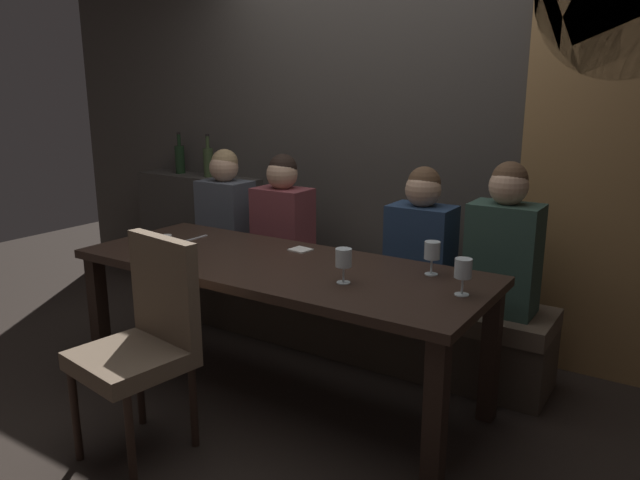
# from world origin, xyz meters

# --- Properties ---
(ground) EXTENTS (9.00, 9.00, 0.00)m
(ground) POSITION_xyz_m (0.00, 0.00, 0.00)
(ground) COLOR black
(back_wall_tiled) EXTENTS (6.00, 0.12, 3.00)m
(back_wall_tiled) POSITION_xyz_m (0.00, 1.22, 1.50)
(back_wall_tiled) COLOR #423D38
(back_wall_tiled) RESTS_ON ground
(arched_door) EXTENTS (0.90, 0.05, 2.55)m
(arched_door) POSITION_xyz_m (1.35, 1.15, 1.36)
(arched_door) COLOR olive
(arched_door) RESTS_ON ground
(back_counter) EXTENTS (1.10, 0.28, 0.95)m
(back_counter) POSITION_xyz_m (-1.55, 1.04, 0.47)
(back_counter) COLOR #38342F
(back_counter) RESTS_ON ground
(dining_table) EXTENTS (2.20, 0.84, 0.74)m
(dining_table) POSITION_xyz_m (0.00, 0.00, 0.65)
(dining_table) COLOR black
(dining_table) RESTS_ON ground
(banquette_bench) EXTENTS (2.50, 0.44, 0.45)m
(banquette_bench) POSITION_xyz_m (0.00, 0.70, 0.23)
(banquette_bench) COLOR #40352A
(banquette_bench) RESTS_ON ground
(chair_near_side) EXTENTS (0.50, 0.50, 0.98)m
(chair_near_side) POSITION_xyz_m (-0.20, -0.72, 0.56)
(chair_near_side) COLOR #302119
(chair_near_side) RESTS_ON ground
(diner_redhead) EXTENTS (0.36, 0.24, 0.76)m
(diner_redhead) POSITION_xyz_m (-0.99, 0.72, 0.81)
(diner_redhead) COLOR #4C515B
(diner_redhead) RESTS_ON banquette_bench
(diner_bearded) EXTENTS (0.36, 0.24, 0.76)m
(diner_bearded) POSITION_xyz_m (-0.46, 0.67, 0.81)
(diner_bearded) COLOR brown
(diner_bearded) RESTS_ON banquette_bench
(diner_far_end) EXTENTS (0.36, 0.24, 0.75)m
(diner_far_end) POSITION_xyz_m (0.50, 0.69, 0.80)
(diner_far_end) COLOR navy
(diner_far_end) RESTS_ON banquette_bench
(diner_near_end) EXTENTS (0.36, 0.24, 0.81)m
(diner_near_end) POSITION_xyz_m (0.96, 0.69, 0.83)
(diner_near_end) COLOR #2D473D
(diner_near_end) RESTS_ON banquette_bench
(wine_bottle_dark_red) EXTENTS (0.08, 0.08, 0.33)m
(wine_bottle_dark_red) POSITION_xyz_m (-1.76, 1.05, 1.07)
(wine_bottle_dark_red) COLOR black
(wine_bottle_dark_red) RESTS_ON back_counter
(wine_bottle_pale_label) EXTENTS (0.08, 0.08, 0.33)m
(wine_bottle_pale_label) POSITION_xyz_m (-1.43, 1.03, 1.07)
(wine_bottle_pale_label) COLOR #384728
(wine_bottle_pale_label) RESTS_ON back_counter
(wine_glass_near_left) EXTENTS (0.08, 0.08, 0.16)m
(wine_glass_near_left) POSITION_xyz_m (0.75, 0.24, 0.85)
(wine_glass_near_left) COLOR silver
(wine_glass_near_left) RESTS_ON dining_table
(wine_glass_far_right) EXTENTS (0.08, 0.08, 0.16)m
(wine_glass_far_right) POSITION_xyz_m (0.46, -0.11, 0.85)
(wine_glass_far_right) COLOR silver
(wine_glass_far_right) RESTS_ON dining_table
(wine_glass_center_front) EXTENTS (0.08, 0.08, 0.16)m
(wine_glass_center_front) POSITION_xyz_m (0.98, 0.03, 0.86)
(wine_glass_center_front) COLOR silver
(wine_glass_center_front) RESTS_ON dining_table
(espresso_cup) EXTENTS (0.12, 0.12, 0.06)m
(espresso_cup) POSITION_xyz_m (-0.73, -0.07, 0.77)
(espresso_cup) COLOR white
(espresso_cup) RESTS_ON dining_table
(fork_on_table) EXTENTS (0.02, 0.17, 0.01)m
(fork_on_table) POSITION_xyz_m (-0.71, 0.14, 0.74)
(fork_on_table) COLOR silver
(fork_on_table) RESTS_ON dining_table
(folded_napkin) EXTENTS (0.12, 0.11, 0.01)m
(folded_napkin) POSITION_xyz_m (-0.04, 0.26, 0.74)
(folded_napkin) COLOR silver
(folded_napkin) RESTS_ON dining_table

